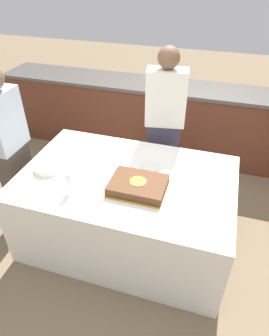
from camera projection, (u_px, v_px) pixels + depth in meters
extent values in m
plane|color=#7A664C|center=(128.00, 236.00, 2.90)|extent=(14.00, 14.00, 0.00)
cube|color=#5B2D1E|center=(167.00, 121.00, 3.92)|extent=(4.40, 0.55, 0.88)
cube|color=#4C4742|center=(169.00, 87.00, 3.65)|extent=(4.40, 0.58, 0.04)
cube|color=white|center=(127.00, 209.00, 2.69)|extent=(1.77, 1.15, 0.73)
cube|color=gold|center=(138.00, 189.00, 2.34)|extent=(0.47, 0.36, 0.00)
cube|color=#56331C|center=(138.00, 185.00, 2.32)|extent=(0.43, 0.32, 0.07)
cylinder|color=orange|center=(138.00, 181.00, 2.29)|extent=(0.13, 0.13, 0.00)
cylinder|color=white|center=(47.00, 168.00, 2.52)|extent=(0.22, 0.22, 0.05)
cylinder|color=white|center=(70.00, 192.00, 2.31)|extent=(0.07, 0.07, 0.00)
cylinder|color=white|center=(70.00, 188.00, 2.29)|extent=(0.01, 0.01, 0.07)
cylinder|color=white|center=(68.00, 179.00, 2.24)|extent=(0.05, 0.05, 0.10)
cylinder|color=white|center=(149.00, 167.00, 2.57)|extent=(0.18, 0.18, 0.00)
cube|color=#383347|center=(162.00, 158.00, 3.23)|extent=(0.35, 0.21, 0.85)
cube|color=silver|center=(166.00, 98.00, 2.83)|extent=(0.41, 0.26, 0.54)
sphere|color=brown|center=(169.00, 58.00, 2.61)|extent=(0.20, 0.20, 0.20)
cube|color=#4C4238|center=(20.00, 182.00, 2.93)|extent=(0.16, 0.30, 0.81)
cube|color=silver|center=(2.00, 121.00, 2.53)|extent=(0.20, 0.36, 0.53)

